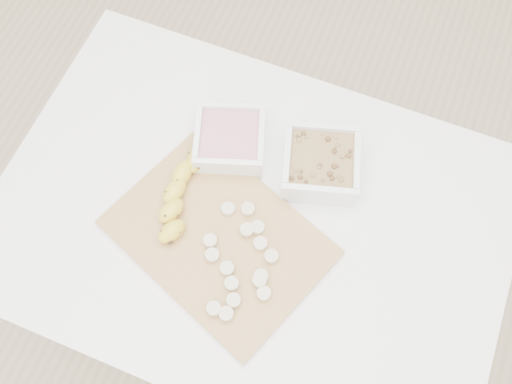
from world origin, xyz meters
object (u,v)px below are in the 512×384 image
at_px(bowl_granola, 320,164).
at_px(table, 251,233).
at_px(bowl_yogurt, 230,140).
at_px(cutting_board, 219,238).
at_px(banana, 180,196).

bearing_deg(bowl_granola, table, -122.74).
height_order(bowl_yogurt, cutting_board, bowl_yogurt).
bearing_deg(bowl_yogurt, cutting_board, -73.75).
xyz_separation_m(bowl_yogurt, cutting_board, (0.06, -0.19, -0.03)).
bearing_deg(table, bowl_yogurt, 126.89).
distance_m(table, bowl_granola, 0.21).
height_order(bowl_granola, cutting_board, bowl_granola).
bearing_deg(table, cutting_board, -121.77).
bearing_deg(bowl_granola, bowl_yogurt, -175.04).
distance_m(bowl_granola, banana, 0.28).
xyz_separation_m(cutting_board, banana, (-0.10, 0.04, 0.02)).
bearing_deg(cutting_board, bowl_granola, 57.56).
relative_size(table, cutting_board, 2.55).
height_order(table, cutting_board, cutting_board).
relative_size(cutting_board, banana, 1.93).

